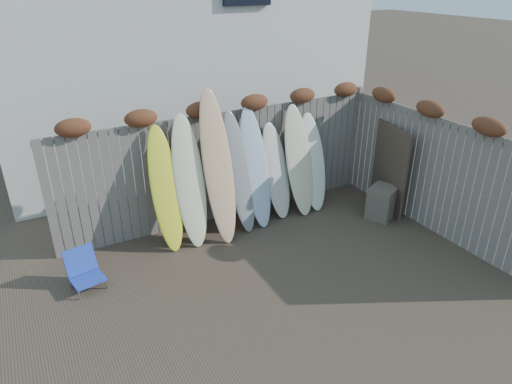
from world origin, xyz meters
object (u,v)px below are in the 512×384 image
wooden_crate (382,202)px  surfboard_0 (165,189)px  lattice_panel (389,169)px  beach_chair (84,270)px

wooden_crate → surfboard_0: bearing=164.9°
lattice_panel → surfboard_0: bearing=-177.9°
beach_chair → wooden_crate: bearing=-5.3°
wooden_crate → lattice_panel: lattice_panel is taller
beach_chair → lattice_panel: 5.56m
wooden_crate → lattice_panel: (0.31, 0.23, 0.52)m
lattice_panel → surfboard_0: 4.15m
lattice_panel → wooden_crate: bearing=-130.2°
beach_chair → surfboard_0: bearing=19.9°
beach_chair → lattice_panel: size_ratio=0.36×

